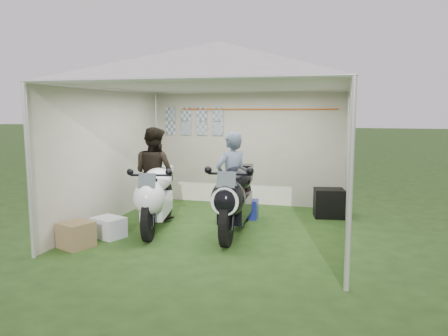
{
  "coord_description": "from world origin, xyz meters",
  "views": [
    {
      "loc": [
        1.91,
        -6.71,
        1.96
      ],
      "look_at": [
        -0.02,
        0.35,
        0.96
      ],
      "focal_mm": 35.0,
      "sensor_mm": 36.0,
      "label": 1
    }
  ],
  "objects": [
    {
      "name": "person_blue_jacket",
      "position": [
        0.18,
        0.09,
        0.8
      ],
      "size": [
        0.67,
        0.69,
        1.6
      ],
      "primitive_type": "imported",
      "rotation": [
        0.0,
        0.0,
        -2.29
      ],
      "color": "slate",
      "rests_on": "ground"
    },
    {
      "name": "motorcycle_black",
      "position": [
        0.31,
        -0.22,
        0.61
      ],
      "size": [
        0.57,
        2.21,
        1.09
      ],
      "rotation": [
        0.0,
        0.0,
        0.06
      ],
      "color": "black",
      "rests_on": "ground"
    },
    {
      "name": "ground",
      "position": [
        0.0,
        0.0,
        0.0
      ],
      "size": [
        80.0,
        80.0,
        0.0
      ],
      "primitive_type": "plane",
      "color": "#233E15",
      "rests_on": "ground"
    },
    {
      "name": "paddock_stand",
      "position": [
        0.25,
        0.78,
        0.17
      ],
      "size": [
        0.47,
        0.31,
        0.34
      ],
      "primitive_type": "cube",
      "rotation": [
        0.0,
        0.0,
        0.06
      ],
      "color": "#2935BC",
      "rests_on": "ground"
    },
    {
      "name": "motorcycle_white",
      "position": [
        -0.98,
        -0.33,
        0.57
      ],
      "size": [
        0.76,
        2.06,
        1.02
      ],
      "rotation": [
        0.0,
        0.0,
        0.22
      ],
      "color": "black",
      "rests_on": "ground"
    },
    {
      "name": "crate_0",
      "position": [
        -1.52,
        -0.9,
        0.15
      ],
      "size": [
        0.56,
        0.5,
        0.31
      ],
      "primitive_type": "cube",
      "rotation": [
        0.0,
        0.0,
        -0.36
      ],
      "color": "silver",
      "rests_on": "ground"
    },
    {
      "name": "person_dark_jacket",
      "position": [
        -1.31,
        0.35,
        0.82
      ],
      "size": [
        0.97,
        0.86,
        1.64
      ],
      "primitive_type": "imported",
      "rotation": [
        0.0,
        0.0,
        2.78
      ],
      "color": "black",
      "rests_on": "ground"
    },
    {
      "name": "crate_1",
      "position": [
        -1.71,
        -1.46,
        0.18
      ],
      "size": [
        0.52,
        0.52,
        0.36
      ],
      "primitive_type": "cube",
      "rotation": [
        0.0,
        0.0,
        -0.36
      ],
      "color": "brown",
      "rests_on": "ground"
    },
    {
      "name": "canopy_tent",
      "position": [
        -0.0,
        0.03,
        2.58
      ],
      "size": [
        5.66,
        5.66,
        3.0
      ],
      "color": "silver",
      "rests_on": "ground"
    },
    {
      "name": "equipment_box",
      "position": [
        1.7,
        1.27,
        0.26
      ],
      "size": [
        0.59,
        0.51,
        0.52
      ],
      "primitive_type": "cube",
      "rotation": [
        0.0,
        0.0,
        0.18
      ],
      "color": "black",
      "rests_on": "ground"
    }
  ]
}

